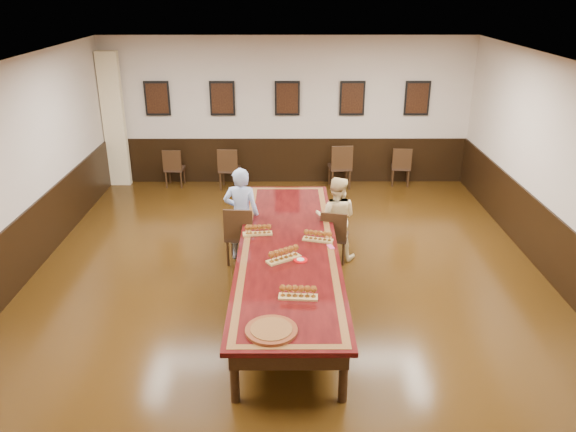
{
  "coord_description": "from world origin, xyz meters",
  "views": [
    {
      "loc": [
        -0.03,
        -7.18,
        4.19
      ],
      "look_at": [
        0.0,
        0.5,
        1.0
      ],
      "focal_mm": 35.0,
      "sensor_mm": 36.0,
      "label": 1
    }
  ],
  "objects_px": {
    "spare_chair_c": "(340,166)",
    "person_woman": "(336,218)",
    "conference_table": "(288,255)",
    "person_man": "(241,214)",
    "spare_chair_d": "(401,166)",
    "carved_platter": "(271,330)",
    "chair_woman": "(335,235)",
    "spare_chair_b": "(229,168)",
    "chair_man": "(241,233)",
    "spare_chair_a": "(174,167)"
  },
  "relations": [
    {
      "from": "conference_table",
      "to": "chair_man",
      "type": "bearing_deg",
      "value": 126.8
    },
    {
      "from": "carved_platter",
      "to": "spare_chair_c",
      "type": "bearing_deg",
      "value": 78.73
    },
    {
      "from": "chair_man",
      "to": "carved_platter",
      "type": "relative_size",
      "value": 1.36
    },
    {
      "from": "spare_chair_c",
      "to": "person_man",
      "type": "distance_m",
      "value": 3.98
    },
    {
      "from": "spare_chair_a",
      "to": "spare_chair_c",
      "type": "xyz_separation_m",
      "value": [
        3.65,
        -0.09,
        0.06
      ]
    },
    {
      "from": "spare_chair_b",
      "to": "person_man",
      "type": "xyz_separation_m",
      "value": [
        0.52,
        -3.43,
        0.31
      ]
    },
    {
      "from": "spare_chair_b",
      "to": "conference_table",
      "type": "distance_m",
      "value": 4.72
    },
    {
      "from": "spare_chair_a",
      "to": "carved_platter",
      "type": "height_order",
      "value": "spare_chair_a"
    },
    {
      "from": "chair_man",
      "to": "conference_table",
      "type": "distance_m",
      "value": 1.26
    },
    {
      "from": "person_man",
      "to": "carved_platter",
      "type": "distance_m",
      "value": 3.28
    },
    {
      "from": "conference_table",
      "to": "person_woman",
      "type": "bearing_deg",
      "value": 55.86
    },
    {
      "from": "spare_chair_d",
      "to": "conference_table",
      "type": "bearing_deg",
      "value": 69.34
    },
    {
      "from": "spare_chair_b",
      "to": "carved_platter",
      "type": "distance_m",
      "value": 6.76
    },
    {
      "from": "person_man",
      "to": "spare_chair_d",
      "type": "bearing_deg",
      "value": -126.08
    },
    {
      "from": "chair_woman",
      "to": "person_woman",
      "type": "relative_size",
      "value": 0.64
    },
    {
      "from": "spare_chair_b",
      "to": "spare_chair_c",
      "type": "height_order",
      "value": "spare_chair_c"
    },
    {
      "from": "chair_man",
      "to": "person_man",
      "type": "xyz_separation_m",
      "value": [
        0.01,
        0.1,
        0.29
      ]
    },
    {
      "from": "spare_chair_a",
      "to": "person_man",
      "type": "xyz_separation_m",
      "value": [
        1.75,
        -3.58,
        0.35
      ]
    },
    {
      "from": "spare_chair_a",
      "to": "spare_chair_b",
      "type": "bearing_deg",
      "value": 175.37
    },
    {
      "from": "chair_man",
      "to": "spare_chair_c",
      "type": "xyz_separation_m",
      "value": [
        1.91,
        3.59,
        0.01
      ]
    },
    {
      "from": "spare_chair_d",
      "to": "carved_platter",
      "type": "bearing_deg",
      "value": 75.79
    },
    {
      "from": "chair_man",
      "to": "spare_chair_b",
      "type": "distance_m",
      "value": 3.57
    },
    {
      "from": "spare_chair_b",
      "to": "person_man",
      "type": "relative_size",
      "value": 0.6
    },
    {
      "from": "spare_chair_c",
      "to": "spare_chair_d",
      "type": "bearing_deg",
      "value": -179.1
    },
    {
      "from": "spare_chair_b",
      "to": "spare_chair_c",
      "type": "distance_m",
      "value": 2.42
    },
    {
      "from": "conference_table",
      "to": "spare_chair_c",
      "type": "bearing_deg",
      "value": 75.93
    },
    {
      "from": "chair_woman",
      "to": "person_woman",
      "type": "bearing_deg",
      "value": -90.0
    },
    {
      "from": "spare_chair_d",
      "to": "carved_platter",
      "type": "xyz_separation_m",
      "value": [
        -2.71,
        -6.88,
        0.33
      ]
    },
    {
      "from": "chair_woman",
      "to": "conference_table",
      "type": "height_order",
      "value": "chair_woman"
    },
    {
      "from": "spare_chair_d",
      "to": "spare_chair_b",
      "type": "bearing_deg",
      "value": 10.56
    },
    {
      "from": "spare_chair_b",
      "to": "spare_chair_d",
      "type": "bearing_deg",
      "value": -172.38
    },
    {
      "from": "chair_man",
      "to": "person_woman",
      "type": "relative_size",
      "value": 0.7
    },
    {
      "from": "chair_man",
      "to": "conference_table",
      "type": "relative_size",
      "value": 0.19
    },
    {
      "from": "person_man",
      "to": "person_woman",
      "type": "relative_size",
      "value": 1.12
    },
    {
      "from": "conference_table",
      "to": "person_man",
      "type": "bearing_deg",
      "value": 123.79
    },
    {
      "from": "spare_chair_a",
      "to": "spare_chair_b",
      "type": "xyz_separation_m",
      "value": [
        1.23,
        -0.15,
        0.03
      ]
    },
    {
      "from": "chair_man",
      "to": "chair_woman",
      "type": "distance_m",
      "value": 1.51
    },
    {
      "from": "carved_platter",
      "to": "chair_woman",
      "type": "bearing_deg",
      "value": 73.48
    },
    {
      "from": "chair_woman",
      "to": "spare_chair_a",
      "type": "distance_m",
      "value": 4.88
    },
    {
      "from": "carved_platter",
      "to": "chair_man",
      "type": "bearing_deg",
      "value": 100.25
    },
    {
      "from": "conference_table",
      "to": "carved_platter",
      "type": "xyz_separation_m",
      "value": [
        -0.19,
        -2.12,
        0.16
      ]
    },
    {
      "from": "chair_man",
      "to": "person_woman",
      "type": "distance_m",
      "value": 1.55
    },
    {
      "from": "spare_chair_d",
      "to": "carved_platter",
      "type": "relative_size",
      "value": 1.22
    },
    {
      "from": "chair_man",
      "to": "spare_chair_c",
      "type": "relative_size",
      "value": 0.98
    },
    {
      "from": "person_man",
      "to": "carved_platter",
      "type": "xyz_separation_m",
      "value": [
        0.56,
        -3.23,
        -0.01
      ]
    },
    {
      "from": "carved_platter",
      "to": "conference_table",
      "type": "bearing_deg",
      "value": 84.97
    },
    {
      "from": "spare_chair_b",
      "to": "conference_table",
      "type": "xyz_separation_m",
      "value": [
        1.27,
        -4.54,
        0.15
      ]
    },
    {
      "from": "spare_chair_c",
      "to": "person_woman",
      "type": "height_order",
      "value": "person_woman"
    },
    {
      "from": "spare_chair_c",
      "to": "person_woman",
      "type": "bearing_deg",
      "value": 78.04
    },
    {
      "from": "spare_chair_c",
      "to": "person_man",
      "type": "bearing_deg",
      "value": 55.77
    }
  ]
}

